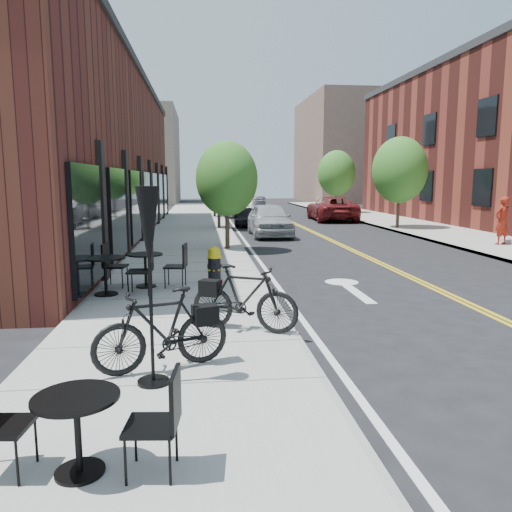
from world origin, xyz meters
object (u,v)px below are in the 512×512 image
parked_car_a (269,220)px  parked_car_b (250,211)px  bicycle_left (162,330)px  parked_car_far (332,209)px  patio_umbrella (149,244)px  bistro_set_b (145,265)px  bistro_set_c (105,270)px  bistro_set_a (77,423)px  pedestrian (502,221)px  parked_car_c (247,208)px  fire_hydrant (214,265)px  bicycle_right (244,298)px

parked_car_a → parked_car_b: 5.76m
bicycle_left → parked_car_far: size_ratio=0.33×
patio_umbrella → parked_car_far: 26.55m
bistro_set_b → bistro_set_c: size_ratio=0.96×
patio_umbrella → parked_car_b: 22.85m
bistro_set_a → bistro_set_b: size_ratio=0.89×
pedestrian → parked_car_c: bearing=-82.0°
fire_hydrant → bicycle_left: 5.55m
bistro_set_c → parked_car_b: 18.31m
patio_umbrella → parked_car_far: bearing=70.5°
bicycle_left → bistro_set_c: bicycle_left is taller
parked_car_b → bistro_set_b: bearing=-98.4°
parked_car_b → parked_car_far: bearing=29.6°
bicycle_right → bistro_set_a: 4.23m
parked_car_a → bistro_set_c: bearing=-113.6°
fire_hydrant → parked_car_c: size_ratio=0.19×
parked_car_far → parked_car_a: bearing=60.7°
fire_hydrant → parked_car_b: bearing=87.4°
bistro_set_c → parked_car_far: 22.58m
parked_car_a → parked_car_b: bearing=93.1°
patio_umbrella → parked_car_far: patio_umbrella is taller
bistro_set_a → parked_car_a: bearing=83.1°
fire_hydrant → parked_car_far: (7.95, 19.07, 0.21)m
bistro_set_a → bistro_set_c: bearing=104.2°
bicycle_right → bistro_set_b: bicycle_right is taller
bicycle_left → parked_car_c: bearing=154.0°
fire_hydrant → parked_car_c: bearing=88.8°
bistro_set_c → fire_hydrant: bearing=26.6°
fire_hydrant → pedestrian: size_ratio=0.49×
parked_car_a → bicycle_left: bearing=-102.6°
fire_hydrant → pedestrian: (11.10, 5.98, 0.49)m
bicycle_right → parked_car_b: size_ratio=0.37×
bistro_set_a → parked_car_far: size_ratio=0.31×
parked_car_far → pedestrian: bearing=106.2°
parked_car_b → fire_hydrant: bearing=-93.3°
bicycle_right → bistro_set_c: bicycle_right is taller
pedestrian → bicycle_right: bearing=24.0°
bistro_set_b → parked_car_a: size_ratio=0.43×
fire_hydrant → parked_car_c: parked_car_c is taller
fire_hydrant → parked_car_c: (2.84, 22.33, 0.12)m
parked_car_c → patio_umbrella: bearing=-99.2°
bicycle_right → bistro_set_b: bearing=52.8°
bicycle_left → bicycle_right: (1.21, 1.57, 0.01)m
parked_car_b → parked_car_c: 5.70m
bistro_set_a → patio_umbrella: patio_umbrella is taller
bicycle_right → parked_car_b: 20.67m
bistro_set_c → parked_car_b: bearing=77.9°
fire_hydrant → pedestrian: pedestrian is taller
pedestrian → bistro_set_b: bearing=7.5°
bistro_set_c → pedestrian: (13.46, 6.99, 0.38)m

